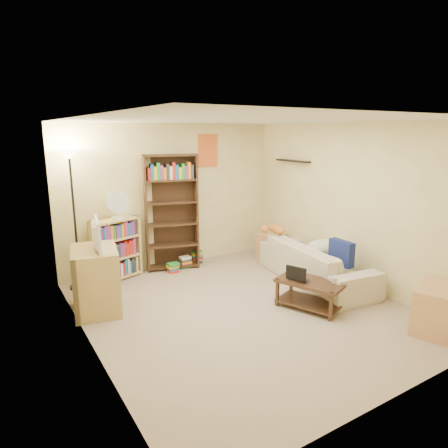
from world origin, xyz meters
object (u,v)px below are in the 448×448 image
at_px(tv_stand, 96,280).
at_px(desk_fan, 118,205).
at_px(short_bookshelf, 116,249).
at_px(end_cabinet, 442,310).
at_px(tabby_cat, 274,229).
at_px(sofa, 316,263).
at_px(laptop, 300,278).
at_px(side_table, 271,246).
at_px(television, 92,234).
at_px(tall_bookshelf, 171,210).
at_px(coffee_table, 310,291).
at_px(floor_lamp, 71,178).
at_px(mug, 334,280).

relative_size(tv_stand, desk_fan, 1.88).
relative_size(short_bookshelf, end_cabinet, 1.49).
bearing_deg(tabby_cat, sofa, -79.23).
distance_m(desk_fan, end_cabinet, 4.73).
bearing_deg(laptop, side_table, -49.38).
xyz_separation_m(short_bookshelf, desk_fan, (0.06, -0.05, 0.73)).
xyz_separation_m(television, tall_bookshelf, (1.58, 1.04, -0.01)).
bearing_deg(short_bookshelf, tabby_cat, -38.78).
xyz_separation_m(desk_fan, side_table, (2.73, -0.46, -0.99)).
bearing_deg(end_cabinet, short_bookshelf, 125.89).
bearing_deg(coffee_table, end_cabinet, -78.66).
bearing_deg(coffee_table, side_table, 43.99).
relative_size(coffee_table, floor_lamp, 0.47).
xyz_separation_m(laptop, side_table, (0.97, 1.86, -0.16)).
bearing_deg(mug, side_table, 72.86).
bearing_deg(coffee_table, tabby_cat, 47.01).
bearing_deg(floor_lamp, desk_fan, 3.25).
height_order(coffee_table, television, television).
xyz_separation_m(television, desk_fan, (0.65, 0.99, 0.18)).
bearing_deg(mug, sofa, 58.75).
distance_m(tv_stand, floor_lamp, 1.58).
xyz_separation_m(laptop, short_bookshelf, (-1.82, 2.36, 0.10)).
height_order(tabby_cat, laptop, tabby_cat).
bearing_deg(short_bookshelf, television, -137.73).
height_order(sofa, end_cabinet, sofa).
height_order(tv_stand, desk_fan, desk_fan).
distance_m(television, end_cabinet, 4.42).
bearing_deg(end_cabinet, sofa, 92.85).
relative_size(tv_stand, floor_lamp, 0.41).
bearing_deg(television, end_cabinet, -118.08).
bearing_deg(end_cabinet, coffee_table, 123.05).
relative_size(floor_lamp, side_table, 4.36).
height_order(television, floor_lamp, floor_lamp).
relative_size(short_bookshelf, desk_fan, 2.19).
bearing_deg(short_bookshelf, tall_bookshelf, -18.02).
xyz_separation_m(tabby_cat, laptop, (-0.68, -1.41, -0.31)).
height_order(short_bookshelf, desk_fan, desk_fan).
bearing_deg(mug, television, 148.22).
height_order(laptop, tall_bookshelf, tall_bookshelf).
relative_size(laptop, television, 0.48).
bearing_deg(desk_fan, tall_bookshelf, 2.85).
distance_m(sofa, tall_bookshelf, 2.56).
bearing_deg(tall_bookshelf, side_table, -0.96).
height_order(sofa, laptop, sofa).
relative_size(sofa, tv_stand, 2.62).
height_order(sofa, desk_fan, desk_fan).
distance_m(tall_bookshelf, short_bookshelf, 1.13).
bearing_deg(laptop, end_cabinet, -168.84).
bearing_deg(desk_fan, end_cabinet, -54.33).
height_order(mug, side_table, side_table).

